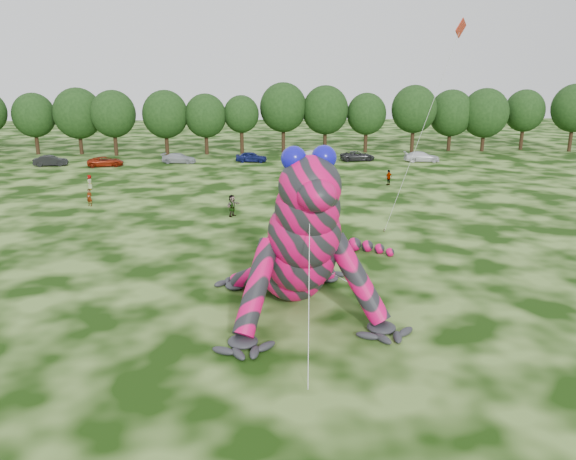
# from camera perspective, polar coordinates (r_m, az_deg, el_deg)

# --- Properties ---
(ground) EXTENTS (240.00, 240.00, 0.00)m
(ground) POSITION_cam_1_polar(r_m,az_deg,el_deg) (30.55, -8.46, -7.50)
(ground) COLOR #16330A
(ground) RESTS_ON ground
(inflatable_gecko) EXTENTS (17.48, 19.80, 8.84)m
(inflatable_gecko) POSITION_cam_1_polar(r_m,az_deg,el_deg) (30.21, 0.03, 1.29)
(inflatable_gecko) COLOR #D00855
(inflatable_gecko) RESTS_ON ground
(flying_kite) EXTENTS (3.87, 4.95, 15.73)m
(flying_kite) POSITION_cam_1_polar(r_m,az_deg,el_deg) (39.60, 16.55, 17.55)
(flying_kite) COLOR red
(flying_kite) RESTS_ON ground
(tree_4) EXTENTS (6.22, 5.60, 9.06)m
(tree_4) POSITION_cam_1_polar(r_m,az_deg,el_deg) (92.83, -24.34, 9.81)
(tree_4) COLOR black
(tree_4) RESTS_ON ground
(tree_5) EXTENTS (7.16, 6.44, 9.80)m
(tree_5) POSITION_cam_1_polar(r_m,az_deg,el_deg) (90.47, -20.50, 10.32)
(tree_5) COLOR black
(tree_5) RESTS_ON ground
(tree_6) EXTENTS (6.52, 5.86, 9.49)m
(tree_6) POSITION_cam_1_polar(r_m,az_deg,el_deg) (87.35, -17.27, 10.34)
(tree_6) COLOR black
(tree_6) RESTS_ON ground
(tree_7) EXTENTS (6.68, 6.01, 9.48)m
(tree_7) POSITION_cam_1_polar(r_m,az_deg,el_deg) (86.04, -12.33, 10.60)
(tree_7) COLOR black
(tree_7) RESTS_ON ground
(tree_8) EXTENTS (6.14, 5.53, 8.94)m
(tree_8) POSITION_cam_1_polar(r_m,az_deg,el_deg) (85.57, -8.35, 10.58)
(tree_8) COLOR black
(tree_8) RESTS_ON ground
(tree_9) EXTENTS (5.27, 4.74, 8.68)m
(tree_9) POSITION_cam_1_polar(r_m,az_deg,el_deg) (85.67, -4.74, 10.61)
(tree_9) COLOR black
(tree_9) RESTS_ON ground
(tree_10) EXTENTS (7.09, 6.38, 10.50)m
(tree_10) POSITION_cam_1_polar(r_m,az_deg,el_deg) (86.93, -0.48, 11.34)
(tree_10) COLOR black
(tree_10) RESTS_ON ground
(tree_11) EXTENTS (7.01, 6.31, 10.07)m
(tree_11) POSITION_cam_1_polar(r_m,az_deg,el_deg) (87.15, 3.81, 11.18)
(tree_11) COLOR black
(tree_11) RESTS_ON ground
(tree_12) EXTENTS (5.99, 5.39, 8.97)m
(tree_12) POSITION_cam_1_polar(r_m,az_deg,el_deg) (87.76, 7.95, 10.73)
(tree_12) COLOR black
(tree_12) RESTS_ON ground
(tree_13) EXTENTS (6.83, 6.15, 10.13)m
(tree_13) POSITION_cam_1_polar(r_m,az_deg,el_deg) (88.80, 12.63, 10.94)
(tree_13) COLOR black
(tree_13) RESTS_ON ground
(tree_14) EXTENTS (6.82, 6.14, 9.40)m
(tree_14) POSITION_cam_1_polar(r_m,az_deg,el_deg) (92.27, 16.19, 10.65)
(tree_14) COLOR black
(tree_14) RESTS_ON ground
(tree_15) EXTENTS (7.17, 6.45, 9.63)m
(tree_15) POSITION_cam_1_polar(r_m,az_deg,el_deg) (93.17, 19.35, 10.50)
(tree_15) COLOR black
(tree_15) RESTS_ON ground
(tree_16) EXTENTS (6.26, 5.63, 9.37)m
(tree_16) POSITION_cam_1_polar(r_m,az_deg,el_deg) (97.51, 22.82, 10.29)
(tree_16) COLOR black
(tree_16) RESTS_ON ground
(tree_17) EXTENTS (6.98, 6.28, 10.30)m
(tree_17) POSITION_cam_1_polar(r_m,az_deg,el_deg) (98.14, 27.00, 10.11)
(tree_17) COLOR black
(tree_17) RESTS_ON ground
(car_1) EXTENTS (4.43, 2.14, 1.40)m
(car_1) POSITION_cam_1_polar(r_m,az_deg,el_deg) (80.62, -22.97, 6.49)
(car_1) COLOR black
(car_1) RESTS_ON ground
(car_2) EXTENTS (4.91, 2.91, 1.28)m
(car_2) POSITION_cam_1_polar(r_m,az_deg,el_deg) (77.83, -18.05, 6.63)
(car_2) COLOR maroon
(car_2) RESTS_ON ground
(car_3) EXTENTS (4.84, 2.63, 1.33)m
(car_3) POSITION_cam_1_polar(r_m,az_deg,el_deg) (78.20, -11.02, 7.17)
(car_3) COLOR #A5A9AF
(car_3) RESTS_ON ground
(car_4) EXTENTS (4.43, 2.25, 1.45)m
(car_4) POSITION_cam_1_polar(r_m,az_deg,el_deg) (77.74, -3.74, 7.42)
(car_4) COLOR #111953
(car_4) RESTS_ON ground
(car_5) EXTENTS (4.67, 2.03, 1.49)m
(car_5) POSITION_cam_1_polar(r_m,az_deg,el_deg) (78.18, 2.88, 7.50)
(car_5) COLOR beige
(car_5) RESTS_ON ground
(car_6) EXTENTS (4.93, 2.57, 1.32)m
(car_6) POSITION_cam_1_polar(r_m,az_deg,el_deg) (79.43, 7.08, 7.47)
(car_6) COLOR #2A2A2C
(car_6) RESTS_ON ground
(car_7) EXTENTS (4.95, 2.27, 1.40)m
(car_7) POSITION_cam_1_polar(r_m,az_deg,el_deg) (80.08, 13.43, 7.26)
(car_7) COLOR silver
(car_7) RESTS_ON ground
(spectator_4) EXTENTS (0.67, 0.86, 1.56)m
(spectator_4) POSITION_cam_1_polar(r_m,az_deg,el_deg) (62.78, -19.50, 4.60)
(spectator_4) COLOR gray
(spectator_4) RESTS_ON ground
(spectator_3) EXTENTS (1.05, 0.92, 1.69)m
(spectator_3) POSITION_cam_1_polar(r_m,az_deg,el_deg) (62.49, 10.20, 5.27)
(spectator_3) COLOR gray
(spectator_3) RESTS_ON ground
(spectator_0) EXTENTS (0.69, 0.60, 1.61)m
(spectator_0) POSITION_cam_1_polar(r_m,az_deg,el_deg) (54.93, -19.53, 3.12)
(spectator_0) COLOR gray
(spectator_0) RESTS_ON ground
(spectator_5) EXTENTS (1.41, 1.78, 1.89)m
(spectator_5) POSITION_cam_1_polar(r_m,az_deg,el_deg) (48.25, -5.69, 2.48)
(spectator_5) COLOR gray
(spectator_5) RESTS_ON ground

